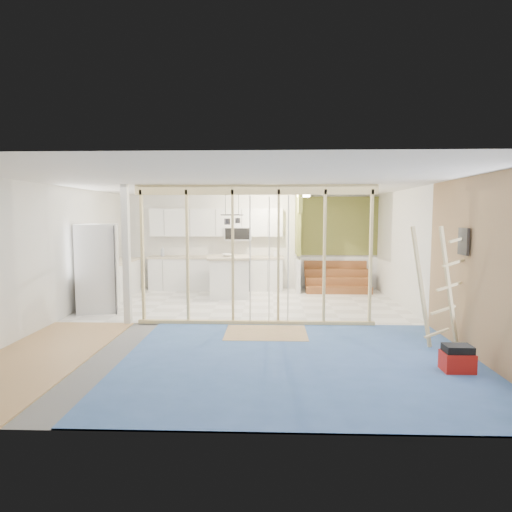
{
  "coord_description": "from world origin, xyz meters",
  "views": [
    {
      "loc": [
        0.57,
        -7.81,
        2.03
      ],
      "look_at": [
        0.29,
        0.6,
        1.24
      ],
      "focal_mm": 30.0,
      "sensor_mm": 36.0,
      "label": 1
    }
  ],
  "objects_px": {
    "island": "(229,277)",
    "toolbox": "(457,359)",
    "fridge": "(98,268)",
    "ladder": "(439,288)"
  },
  "relations": [
    {
      "from": "island",
      "to": "toolbox",
      "type": "xyz_separation_m",
      "value": [
        3.45,
        -5.04,
        -0.34
      ]
    },
    {
      "from": "fridge",
      "to": "toolbox",
      "type": "relative_size",
      "value": 4.82
    },
    {
      "from": "toolbox",
      "to": "island",
      "type": "bearing_deg",
      "value": 124.13
    },
    {
      "from": "fridge",
      "to": "toolbox",
      "type": "distance_m",
      "value": 6.96
    },
    {
      "from": "toolbox",
      "to": "ladder",
      "type": "relative_size",
      "value": 0.21
    },
    {
      "from": "island",
      "to": "ladder",
      "type": "height_order",
      "value": "ladder"
    },
    {
      "from": "island",
      "to": "ladder",
      "type": "xyz_separation_m",
      "value": [
        3.55,
        -4.08,
        0.44
      ]
    },
    {
      "from": "toolbox",
      "to": "ladder",
      "type": "xyz_separation_m",
      "value": [
        0.1,
        0.96,
        0.78
      ]
    },
    {
      "from": "fridge",
      "to": "toolbox",
      "type": "height_order",
      "value": "fridge"
    },
    {
      "from": "fridge",
      "to": "island",
      "type": "height_order",
      "value": "fridge"
    }
  ]
}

